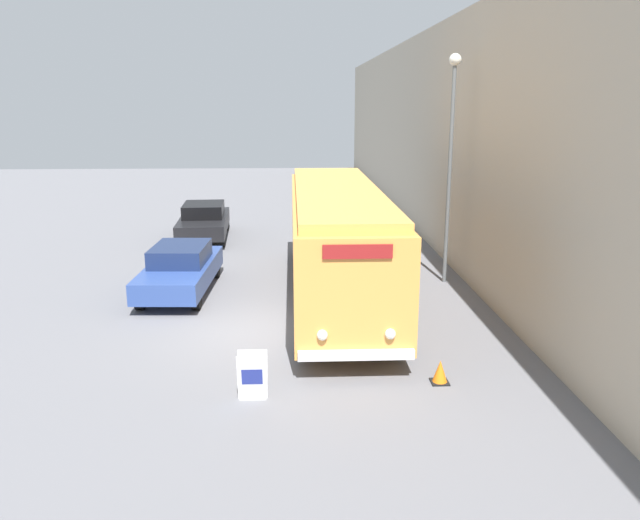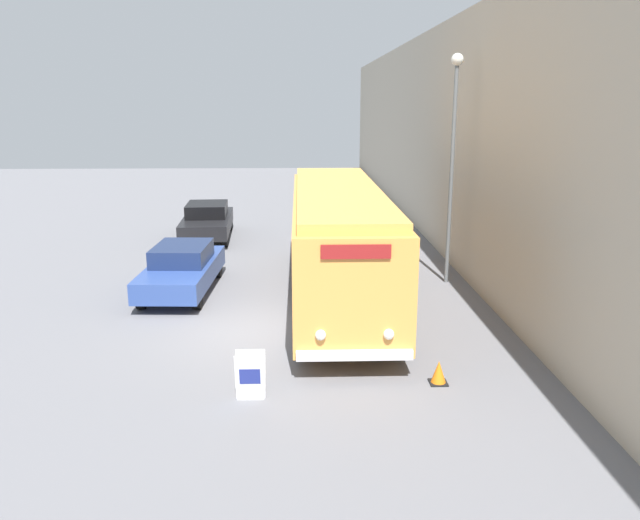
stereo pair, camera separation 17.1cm
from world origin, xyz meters
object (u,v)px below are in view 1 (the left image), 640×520
sign_board (252,377)px  parked_car_near (181,269)px  vintage_bus (337,237)px  traffic_cone (440,372)px  streetlamp (451,140)px  parked_car_mid (204,221)px

sign_board → parked_car_near: size_ratio=0.20×
vintage_bus → traffic_cone: (1.69, -5.80, -1.57)m
vintage_bus → parked_car_near: size_ratio=2.41×
streetlamp → parked_car_near: (-8.13, -0.72, -3.72)m
sign_board → parked_car_mid: (-2.87, 14.68, 0.31)m
streetlamp → vintage_bus: bearing=-157.2°
traffic_cone → parked_car_mid: bearing=115.1°
vintage_bus → traffic_cone: vintage_bus is taller
sign_board → parked_car_mid: parked_car_mid is taller
parked_car_near → parked_car_mid: parked_car_mid is taller
sign_board → parked_car_mid: size_ratio=0.19×
sign_board → traffic_cone: sign_board is taller
parked_car_near → streetlamp: bearing=7.7°
streetlamp → parked_car_near: bearing=-174.9°
vintage_bus → parked_car_near: bearing=170.6°
vintage_bus → sign_board: size_ratio=12.18×
parked_car_near → traffic_cone: size_ratio=9.81×
streetlamp → parked_car_mid: (-8.46, 6.86, -3.67)m
streetlamp → traffic_cone: bearing=-104.2°
streetlamp → parked_car_near: size_ratio=1.46×
parked_car_near → traffic_cone: (6.29, -6.57, -0.48)m
parked_car_near → sign_board: bearing=-67.6°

